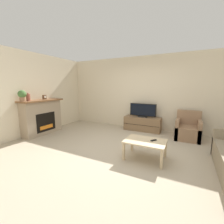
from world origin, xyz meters
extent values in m
plane|color=tan|center=(0.00, 0.00, 0.00)|extent=(24.00, 24.00, 0.00)
cube|color=beige|center=(0.00, 2.30, 1.35)|extent=(12.00, 0.06, 2.70)
cube|color=beige|center=(-3.14, 0.00, 1.35)|extent=(0.06, 12.00, 2.70)
cube|color=tan|center=(-2.91, 0.09, 0.56)|extent=(0.39, 1.33, 1.12)
cube|color=black|center=(-2.71, 0.09, 0.42)|extent=(0.01, 0.73, 0.61)
cube|color=orange|center=(-2.71, 0.09, 0.26)|extent=(0.01, 0.51, 0.12)
cube|color=brown|center=(-2.88, 0.09, 1.14)|extent=(0.51, 1.45, 0.05)
cylinder|color=#994C3D|center=(-2.89, -0.34, 1.27)|extent=(0.11, 0.11, 0.21)
sphere|color=#994C3D|center=(-2.89, -0.34, 1.38)|extent=(0.06, 0.06, 0.06)
cube|color=brown|center=(-2.89, 0.23, 1.24)|extent=(0.07, 0.11, 0.15)
cylinder|color=white|center=(-2.85, 0.23, 1.25)|extent=(0.00, 0.08, 0.08)
cylinder|color=#936B4C|center=(-2.89, -0.52, 1.23)|extent=(0.16, 0.16, 0.12)
sphere|color=#477038|center=(-2.89, -0.52, 1.38)|extent=(0.23, 0.23, 0.23)
cube|color=brown|center=(0.04, 2.00, 0.25)|extent=(1.31, 0.46, 0.50)
cube|color=black|center=(0.04, 1.77, 0.25)|extent=(1.28, 0.01, 0.01)
cube|color=black|center=(0.04, 2.00, 0.52)|extent=(0.33, 0.18, 0.04)
cube|color=black|center=(0.04, 2.00, 0.77)|extent=(0.95, 0.03, 0.45)
cube|color=black|center=(0.04, 1.99, 0.77)|extent=(0.88, 0.01, 0.40)
cube|color=#937051|center=(1.54, 1.74, 0.20)|extent=(0.70, 0.76, 0.40)
cube|color=#937051|center=(1.54, 2.05, 0.63)|extent=(0.70, 0.14, 0.45)
cube|color=#937051|center=(1.24, 1.74, 0.30)|extent=(0.10, 0.76, 0.60)
cube|color=#937051|center=(1.84, 1.74, 0.30)|extent=(0.10, 0.76, 0.60)
cube|color=#CCB289|center=(0.70, -0.12, 0.41)|extent=(0.88, 0.63, 0.03)
cube|color=#CCB289|center=(0.30, -0.40, 0.20)|extent=(0.05, 0.05, 0.40)
cube|color=#CCB289|center=(1.10, -0.40, 0.20)|extent=(0.05, 0.05, 0.40)
cube|color=#CCB289|center=(0.30, 0.15, 0.20)|extent=(0.05, 0.05, 0.40)
cube|color=#CCB289|center=(1.10, 0.15, 0.20)|extent=(0.05, 0.05, 0.40)
cube|color=black|center=(0.87, -0.06, 0.44)|extent=(0.12, 0.15, 0.02)
camera|label=1|loc=(1.48, -3.26, 1.61)|focal=24.00mm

